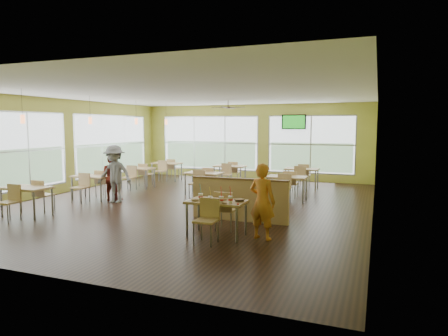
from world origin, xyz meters
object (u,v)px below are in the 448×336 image
at_px(main_table, 217,206).
at_px(man_plaid, 262,202).
at_px(food_basket, 239,200).
at_px(half_wall_divider, 239,199).

bearing_deg(main_table, man_plaid, 8.21).
xyz_separation_m(man_plaid, food_basket, (-0.47, -0.05, 0.01)).
xyz_separation_m(main_table, man_plaid, (0.94, 0.13, 0.14)).
relative_size(half_wall_divider, man_plaid, 1.56).
bearing_deg(half_wall_divider, food_basket, -71.09).
height_order(main_table, man_plaid, man_plaid).
relative_size(man_plaid, food_basket, 6.96).
distance_m(main_table, man_plaid, 0.96).
relative_size(main_table, food_basket, 6.86).
bearing_deg(main_table, food_basket, 9.79).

